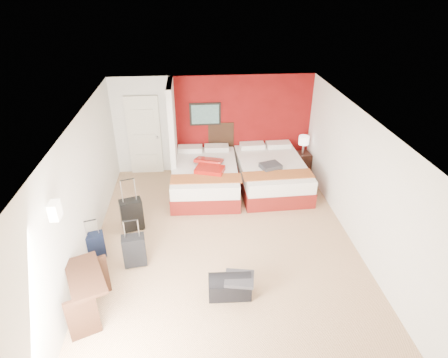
{
  "coord_description": "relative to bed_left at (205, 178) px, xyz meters",
  "views": [
    {
      "loc": [
        -0.53,
        -5.84,
        4.65
      ],
      "look_at": [
        0.06,
        0.8,
        1.0
      ],
      "focal_mm": 30.33,
      "sensor_mm": 36.0,
      "label": 1
    }
  ],
  "objects": [
    {
      "name": "ground",
      "position": [
        0.28,
        -2.11,
        -0.33
      ],
      "size": [
        6.5,
        6.5,
        0.0
      ],
      "primitive_type": "plane",
      "color": "#D4AD82",
      "rests_on": "ground"
    },
    {
      "name": "room_walls",
      "position": [
        -1.13,
        -0.69,
        0.93
      ],
      "size": [
        5.02,
        6.52,
        2.5
      ],
      "color": "white",
      "rests_on": "ground"
    },
    {
      "name": "red_accent_panel",
      "position": [
        1.03,
        1.12,
        0.92
      ],
      "size": [
        3.5,
        0.04,
        2.5
      ],
      "primitive_type": "cube",
      "color": "maroon",
      "rests_on": "ground"
    },
    {
      "name": "partition_wall",
      "position": [
        -0.72,
        0.5,
        0.92
      ],
      "size": [
        0.12,
        1.2,
        2.5
      ],
      "primitive_type": "cube",
      "color": "silver",
      "rests_on": "ground"
    },
    {
      "name": "entry_door",
      "position": [
        -1.47,
        1.09,
        0.7
      ],
      "size": [
        0.82,
        0.06,
        2.05
      ],
      "primitive_type": "cube",
      "color": "silver",
      "rests_on": "ground"
    },
    {
      "name": "bed_left",
      "position": [
        0.0,
        0.0,
        0.0
      ],
      "size": [
        1.62,
        2.25,
        0.66
      ],
      "primitive_type": "cube",
      "rotation": [
        0.0,
        0.0,
        -0.04
      ],
      "color": "silver",
      "rests_on": "ground"
    },
    {
      "name": "bed_right",
      "position": [
        1.61,
        0.03,
        0.0
      ],
      "size": [
        1.61,
        2.26,
        0.66
      ],
      "primitive_type": "cube",
      "rotation": [
        0.0,
        0.0,
        0.03
      ],
      "color": "silver",
      "rests_on": "ground"
    },
    {
      "name": "red_suitcase_open",
      "position": [
        0.1,
        -0.1,
        0.38
      ],
      "size": [
        0.88,
        1.03,
        0.11
      ],
      "primitive_type": "cube",
      "rotation": [
        0.0,
        0.0,
        -0.32
      ],
      "color": "#AD160E",
      "rests_on": "bed_left"
    },
    {
      "name": "jacket_bundle",
      "position": [
        1.51,
        -0.27,
        0.39
      ],
      "size": [
        0.53,
        0.47,
        0.11
      ],
      "primitive_type": "cube",
      "rotation": [
        0.0,
        0.0,
        0.32
      ],
      "color": "#3B3B40",
      "rests_on": "bed_right"
    },
    {
      "name": "nightstand",
      "position": [
        2.54,
        0.69,
        -0.05
      ],
      "size": [
        0.44,
        0.44,
        0.56
      ],
      "primitive_type": "cube",
      "rotation": [
        0.0,
        0.0,
        0.11
      ],
      "color": "black",
      "rests_on": "ground"
    },
    {
      "name": "table_lamp",
      "position": [
        2.54,
        0.69,
        0.46
      ],
      "size": [
        0.33,
        0.33,
        0.47
      ],
      "primitive_type": "cylinder",
      "rotation": [
        0.0,
        0.0,
        -0.3
      ],
      "color": "beige",
      "rests_on": "nightstand"
    },
    {
      "name": "suitcase_black",
      "position": [
        -1.55,
        -1.46,
        -0.0
      ],
      "size": [
        0.49,
        0.39,
        0.65
      ],
      "primitive_type": "cube",
      "rotation": [
        0.0,
        0.0,
        0.3
      ],
      "color": "black",
      "rests_on": "ground"
    },
    {
      "name": "suitcase_charcoal",
      "position": [
        -1.37,
        -2.56,
        -0.04
      ],
      "size": [
        0.43,
        0.3,
        0.58
      ],
      "primitive_type": "cube",
      "rotation": [
        0.0,
        0.0,
        0.15
      ],
      "color": "black",
      "rests_on": "ground"
    },
    {
      "name": "suitcase_navy",
      "position": [
        -2.12,
        -2.29,
        -0.09
      ],
      "size": [
        0.39,
        0.3,
        0.48
      ],
      "primitive_type": "cube",
      "rotation": [
        0.0,
        0.0,
        0.28
      ],
      "color": "black",
      "rests_on": "ground"
    },
    {
      "name": "duffel_bag",
      "position": [
        0.24,
        -3.44,
        -0.15
      ],
      "size": [
        0.7,
        0.39,
        0.35
      ],
      "primitive_type": "cube",
      "rotation": [
        0.0,
        0.0,
        -0.03
      ],
      "color": "black",
      "rests_on": "ground"
    },
    {
      "name": "jacket_draped",
      "position": [
        0.39,
        -3.49,
        0.05
      ],
      "size": [
        0.52,
        0.47,
        0.06
      ],
      "primitive_type": "cube",
      "rotation": [
        0.0,
        0.0,
        -0.19
      ],
      "color": "#333236",
      "rests_on": "duffel_bag"
    },
    {
      "name": "desk",
      "position": [
        -1.9,
        -3.65,
        0.07
      ],
      "size": [
        0.81,
        1.07,
        0.8
      ],
      "primitive_type": "cube",
      "rotation": [
        0.0,
        0.0,
        0.39
      ],
      "color": "black",
      "rests_on": "ground"
    }
  ]
}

